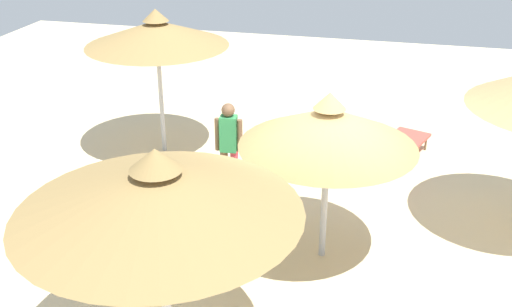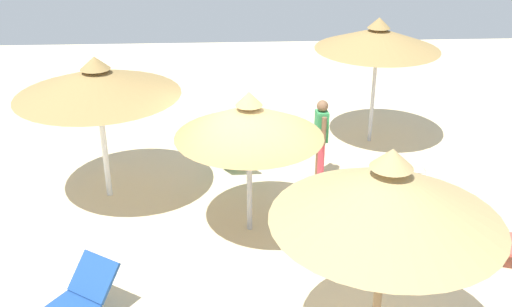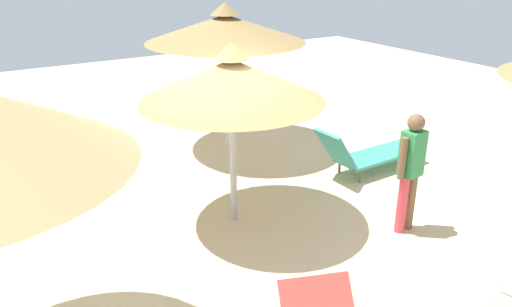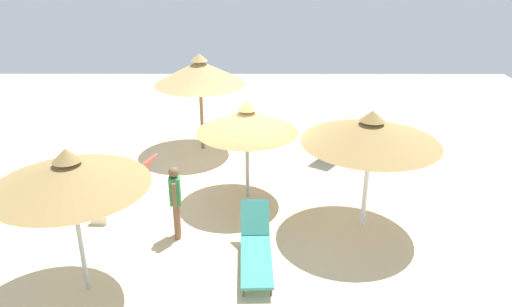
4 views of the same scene
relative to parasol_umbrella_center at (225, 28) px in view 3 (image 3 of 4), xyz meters
The scene contains 5 objects.
ground 3.81m from the parasol_umbrella_center, 64.06° to the left, with size 24.00×24.00×0.10m, color beige.
parasol_umbrella_center is the anchor object (origin of this frame).
parasol_umbrella_back 2.88m from the parasol_umbrella_center, 62.83° to the left, with size 2.37×2.37×2.45m.
lounge_chair_front 3.29m from the parasol_umbrella_center, 120.40° to the left, with size 2.12×0.64×0.89m.
person_standing_far_right 4.23m from the parasol_umbrella_center, 96.73° to the left, with size 0.46×0.24×1.62m.
Camera 3 is at (2.92, 5.12, 3.45)m, focal length 34.87 mm.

